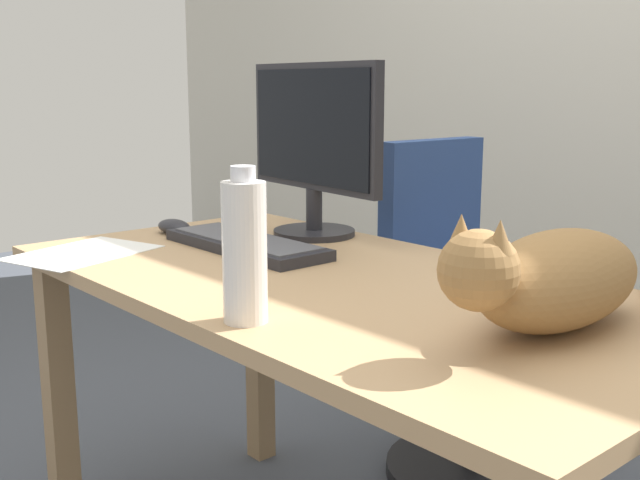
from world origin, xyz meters
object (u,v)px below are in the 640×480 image
object	(u,v)px
office_chair	(464,334)
monitor	(314,143)
cat	(552,278)
water_bottle	(245,250)
keyboard	(246,244)
computer_mouse	(174,227)

from	to	relation	value
office_chair	monitor	bearing A→B (deg)	-108.51
office_chair	cat	world-z (taller)	office_chair
water_bottle	cat	bearing A→B (deg)	43.55
monitor	keyboard	distance (m)	0.31
monitor	keyboard	xyz separation A→B (m)	(0.02, -0.22, -0.21)
cat	computer_mouse	xyz separation A→B (m)	(-1.04, -0.03, -0.06)
office_chair	keyboard	size ratio (longest dim) A/B	2.12
monitor	computer_mouse	size ratio (longest dim) A/B	4.37
keyboard	computer_mouse	bearing A→B (deg)	-174.68
office_chair	water_bottle	size ratio (longest dim) A/B	3.81
cat	computer_mouse	bearing A→B (deg)	-178.18
monitor	office_chair	bearing A→B (deg)	71.49
keyboard	cat	distance (m)	0.77
monitor	water_bottle	world-z (taller)	monitor
monitor	cat	bearing A→B (deg)	-15.10
monitor	computer_mouse	distance (m)	0.41
keyboard	cat	size ratio (longest dim) A/B	0.72
cat	water_bottle	size ratio (longest dim) A/B	2.51
keyboard	water_bottle	size ratio (longest dim) A/B	1.80
monitor	keyboard	world-z (taller)	monitor
keyboard	computer_mouse	distance (m)	0.27
computer_mouse	monitor	bearing A→B (deg)	45.38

